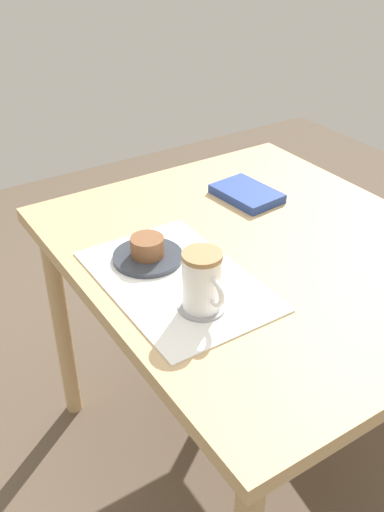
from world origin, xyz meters
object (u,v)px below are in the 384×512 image
at_px(pastry_plate, 148,257).
at_px(pastry, 147,246).
at_px(dining_table, 260,276).
at_px(small_book, 247,194).
at_px(coffee_mug, 203,281).

height_order(pastry_plate, pastry, pastry).
bearing_deg(dining_table, pastry, -109.59).
bearing_deg(pastry, pastry_plate, 0.00).
xyz_separation_m(dining_table, pastry_plate, (-0.09, -0.26, 0.10)).
height_order(pastry_plate, small_book, small_book).
height_order(dining_table, coffee_mug, coffee_mug).
bearing_deg(pastry_plate, dining_table, 70.41).
relative_size(pastry, small_book, 0.42).
bearing_deg(small_book, pastry_plate, -76.66).
relative_size(dining_table, small_book, 5.56).
height_order(pastry, small_book, pastry).
distance_m(pastry, coffee_mug, 0.22).
height_order(dining_table, pastry_plate, pastry_plate).
relative_size(dining_table, pastry, 13.20).
bearing_deg(coffee_mug, pastry, -179.12).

